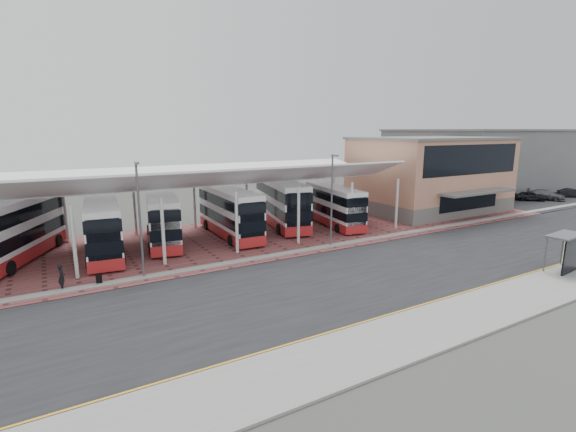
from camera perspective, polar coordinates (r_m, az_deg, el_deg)
name	(u,v)px	position (r m, az deg, el deg)	size (l,w,h in m)	color
ground	(359,270)	(31.30, 9.73, -7.32)	(140.00, 140.00, 0.00)	#3F413C
road	(368,274)	(30.58, 10.94, -7.80)	(120.00, 14.00, 0.02)	black
forecourt	(292,231)	(42.59, 0.53, -2.00)	(72.00, 16.00, 0.06)	brown
sidewalk	(465,315)	(25.58, 23.10, -12.39)	(120.00, 4.00, 0.14)	gray
north_kerb	(312,249)	(35.99, 3.37, -4.52)	(120.00, 0.80, 0.14)	gray
carpark_surface	(549,200)	(71.84, 32.08, 1.83)	(22.00, 10.00, 0.08)	black
yellow_line_near	(436,303)	(26.70, 19.60, -11.19)	(120.00, 0.12, 0.01)	gold
yellow_line_far	(432,302)	(26.88, 19.11, -11.00)	(120.00, 0.12, 0.01)	gold
canopy	(212,178)	(39.01, -10.35, 5.15)	(37.00, 11.63, 7.07)	silver
terminal	(430,174)	(56.07, 18.86, 5.48)	(18.40, 14.40, 9.25)	#63615E
warehouse	(483,159)	(81.93, 25.11, 7.11)	(30.50, 20.50, 10.25)	#5B5D5F
lamp_west	(140,217)	(29.81, -19.61, -0.11)	(0.16, 0.90, 8.07)	#56595F
lamp_east	(332,198)	(36.24, 6.02, 2.50)	(0.16, 0.90, 8.07)	#56595F
bus_0	(16,230)	(38.70, -33.22, -1.60)	(7.50, 11.89, 4.89)	white
bus_1	(103,228)	(37.05, -24.00, -1.53)	(3.57, 11.06, 4.48)	white
bus_2	(162,219)	(39.23, -16.82, -0.35)	(4.51, 11.06, 4.44)	white
bus_3	(230,213)	(40.33, -7.99, 0.45)	(3.07, 11.17, 4.57)	white
bus_4	(281,203)	(44.26, -0.90, 1.75)	(5.35, 12.11, 4.86)	white
bus_5	(334,206)	(44.81, 6.27, 1.36)	(4.06, 10.37, 4.17)	white
pedestrian	(62,277)	(30.57, -28.56, -7.29)	(0.62, 0.40, 1.69)	black
suitcase	(99,280)	(30.63, -24.43, -7.92)	(0.36, 0.26, 0.62)	black
carpark_car_a	(530,196)	(69.77, 30.19, 2.39)	(1.62, 4.03, 1.37)	black
carpark_car_b	(546,195)	(71.87, 31.76, 2.49)	(2.04, 5.01, 1.46)	#56585F
carpark_car_c	(572,193)	(77.05, 34.36, 2.64)	(1.38, 3.94, 1.30)	black
bus_shelter	(570,248)	(36.21, 34.14, -3.64)	(3.43, 1.83, 2.65)	black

